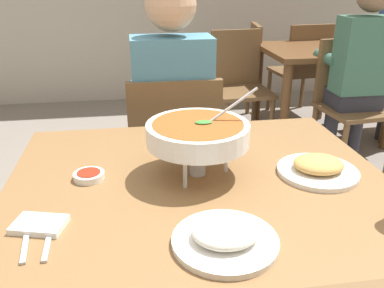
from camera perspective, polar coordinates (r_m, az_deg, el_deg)
The scene contains 16 objects.
dining_table_main at distance 1.24m, azimuth 1.05°, elevation -9.83°, with size 1.11×0.94×0.77m.
chair_diner_main at distance 1.97m, azimuth -2.64°, elevation -1.37°, with size 0.44×0.44×0.90m.
diner_main at distance 1.91m, azimuth -2.87°, elevation 5.48°, with size 0.40×0.45×1.31m.
curry_bowl at distance 1.16m, azimuth 0.67°, elevation 1.44°, with size 0.33×0.30×0.26m.
rice_plate at distance 0.92m, azimuth 4.73°, elevation -12.91°, with size 0.24×0.24×0.06m.
appetizer_plate at distance 1.26m, azimuth 17.41°, elevation -3.23°, with size 0.24×0.24×0.06m.
sauce_dish at distance 1.22m, azimuth -14.39°, elevation -4.33°, with size 0.09×0.09×0.02m.
napkin_folded at distance 1.04m, azimuth -20.80°, elevation -10.63°, with size 0.12×0.08×0.02m, color white.
fork_utensil at distance 1.01m, azimuth -22.43°, elevation -12.39°, with size 0.01×0.17×0.01m, color silver.
spoon_utensil at distance 0.99m, azimuth -19.58°, elevation -12.37°, with size 0.01×0.17×0.01m, color silver.
dining_table_far at distance 3.52m, azimuth 18.19°, elevation 10.62°, with size 1.00×0.80×0.77m.
chair_bg_middle at distance 3.11m, azimuth 21.31°, elevation 6.34°, with size 0.48×0.48×0.90m.
chair_bg_right at distance 4.01m, azimuth 15.38°, elevation 10.60°, with size 0.48×0.48×0.90m.
chair_bg_corner at distance 3.37m, azimuth 6.62°, elevation 8.99°, with size 0.47×0.47×0.90m.
chair_bg_window at distance 3.82m, azimuth 7.16°, elevation 10.65°, with size 0.50×0.50×0.90m.
patron_bg_middle at distance 2.99m, azimuth 22.62°, elevation 10.25°, with size 0.40×0.45×1.31m.
Camera 1 is at (-0.18, -1.03, 1.33)m, focal length 37.66 mm.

